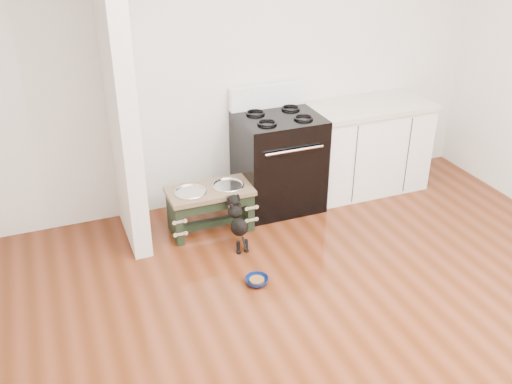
% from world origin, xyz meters
% --- Properties ---
extents(ground, '(5.00, 5.00, 0.00)m').
position_xyz_m(ground, '(0.00, 0.00, 0.00)').
color(ground, '#4C210D').
rests_on(ground, ground).
extents(room_shell, '(5.00, 5.00, 5.00)m').
position_xyz_m(room_shell, '(0.00, 0.00, 1.62)').
color(room_shell, silver).
rests_on(room_shell, ground).
extents(partition_wall, '(0.15, 0.80, 2.70)m').
position_xyz_m(partition_wall, '(-1.18, 2.10, 1.35)').
color(partition_wall, silver).
rests_on(partition_wall, ground).
extents(oven_range, '(0.76, 0.69, 1.14)m').
position_xyz_m(oven_range, '(0.25, 2.16, 0.48)').
color(oven_range, black).
rests_on(oven_range, ground).
extents(cabinet_run, '(1.24, 0.64, 0.91)m').
position_xyz_m(cabinet_run, '(1.23, 2.18, 0.45)').
color(cabinet_run, white).
rests_on(cabinet_run, ground).
extents(dog_feeder, '(0.75, 0.40, 0.43)m').
position_xyz_m(dog_feeder, '(-0.51, 1.94, 0.29)').
color(dog_feeder, black).
rests_on(dog_feeder, ground).
extents(puppy, '(0.13, 0.39, 0.46)m').
position_xyz_m(puppy, '(-0.37, 1.59, 0.25)').
color(puppy, black).
rests_on(puppy, ground).
extents(floor_bowl, '(0.25, 0.25, 0.06)m').
position_xyz_m(floor_bowl, '(-0.42, 1.01, 0.03)').
color(floor_bowl, '#0C1C54').
rests_on(floor_bowl, ground).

